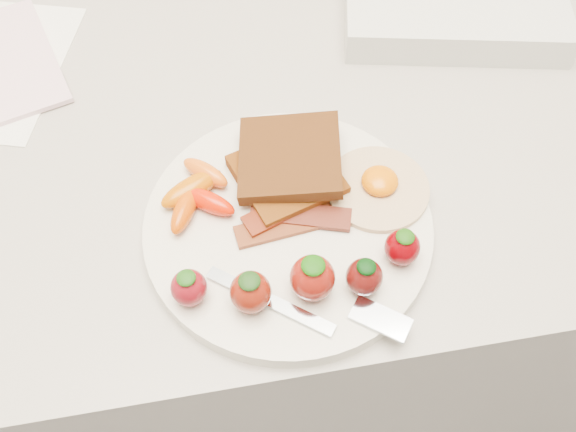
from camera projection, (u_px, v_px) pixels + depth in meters
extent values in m
cube|color=gray|center=(258.00, 294.00, 1.07)|extent=(2.00, 0.60, 0.90)
cylinder|color=beige|center=(288.00, 227.00, 0.60)|extent=(0.27, 0.27, 0.02)
cube|color=#3D2104|center=(287.00, 176.00, 0.62)|extent=(0.11, 0.11, 0.01)
cube|color=black|center=(290.00, 157.00, 0.61)|extent=(0.11, 0.11, 0.02)
cylinder|color=beige|center=(378.00, 188.00, 0.61)|extent=(0.11, 0.11, 0.01)
ellipsoid|color=#DF6800|center=(380.00, 181.00, 0.61)|extent=(0.04, 0.04, 0.02)
cube|color=#4C1811|center=(285.00, 226.00, 0.59)|extent=(0.10, 0.03, 0.00)
cube|color=#37110A|center=(301.00, 215.00, 0.59)|extent=(0.10, 0.05, 0.00)
cube|color=#4D1804|center=(290.00, 206.00, 0.60)|extent=(0.10, 0.06, 0.00)
ellipsoid|color=#B95600|center=(192.00, 188.00, 0.60)|extent=(0.07, 0.05, 0.02)
ellipsoid|color=red|center=(209.00, 202.00, 0.60)|extent=(0.06, 0.05, 0.02)
ellipsoid|color=#C14300|center=(184.00, 210.00, 0.59)|extent=(0.04, 0.06, 0.02)
ellipsoid|color=#E05D10|center=(205.00, 173.00, 0.61)|extent=(0.05, 0.05, 0.02)
ellipsoid|color=maroon|center=(189.00, 288.00, 0.54)|extent=(0.03, 0.03, 0.04)
ellipsoid|color=#18470D|center=(186.00, 278.00, 0.52)|extent=(0.02, 0.02, 0.01)
ellipsoid|color=maroon|center=(251.00, 292.00, 0.53)|extent=(0.04, 0.04, 0.04)
ellipsoid|color=#15340D|center=(249.00, 281.00, 0.52)|extent=(0.02, 0.02, 0.01)
ellipsoid|color=maroon|center=(312.00, 278.00, 0.54)|extent=(0.04, 0.04, 0.04)
ellipsoid|color=#114706|center=(313.00, 265.00, 0.52)|extent=(0.02, 0.02, 0.01)
ellipsoid|color=#470B09|center=(364.00, 277.00, 0.54)|extent=(0.03, 0.03, 0.04)
ellipsoid|color=black|center=(366.00, 267.00, 0.53)|extent=(0.02, 0.02, 0.01)
ellipsoid|color=#5F0004|center=(402.00, 247.00, 0.56)|extent=(0.03, 0.03, 0.04)
ellipsoid|color=#164608|center=(405.00, 237.00, 0.55)|extent=(0.02, 0.02, 0.01)
cube|color=silver|center=(270.00, 301.00, 0.55)|extent=(0.10, 0.08, 0.00)
cube|color=silver|center=(381.00, 319.00, 0.54)|extent=(0.05, 0.05, 0.00)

